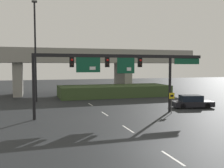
{
  "coord_description": "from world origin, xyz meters",
  "views": [
    {
      "loc": [
        -7.16,
        -14.06,
        4.94
      ],
      "look_at": [
        0.0,
        9.05,
        3.24
      ],
      "focal_mm": 42.0,
      "sensor_mm": 36.0,
      "label": 1
    }
  ],
  "objects_px": {
    "highway_light_pole_near": "(35,49)",
    "parked_sedan_near_right": "(192,102)",
    "signal_gantry": "(119,65)",
    "speed_limit_sign": "(172,100)"
  },
  "relations": [
    {
      "from": "highway_light_pole_near",
      "to": "parked_sedan_near_right",
      "type": "relative_size",
      "value": 2.73
    },
    {
      "from": "signal_gantry",
      "to": "speed_limit_sign",
      "type": "bearing_deg",
      "value": -9.44
    },
    {
      "from": "speed_limit_sign",
      "to": "parked_sedan_near_right",
      "type": "xyz_separation_m",
      "value": [
        4.22,
        2.63,
        -0.75
      ]
    },
    {
      "from": "signal_gantry",
      "to": "highway_light_pole_near",
      "type": "xyz_separation_m",
      "value": [
        -7.7,
        12.3,
        2.2
      ]
    },
    {
      "from": "speed_limit_sign",
      "to": "highway_light_pole_near",
      "type": "height_order",
      "value": "highway_light_pole_near"
    },
    {
      "from": "signal_gantry",
      "to": "speed_limit_sign",
      "type": "relative_size",
      "value": 8.05
    },
    {
      "from": "parked_sedan_near_right",
      "to": "highway_light_pole_near",
      "type": "bearing_deg",
      "value": 160.16
    },
    {
      "from": "signal_gantry",
      "to": "parked_sedan_near_right",
      "type": "relative_size",
      "value": 3.55
    },
    {
      "from": "highway_light_pole_near",
      "to": "parked_sedan_near_right",
      "type": "xyz_separation_m",
      "value": [
        17.41,
        -10.58,
        -6.49
      ]
    },
    {
      "from": "highway_light_pole_near",
      "to": "signal_gantry",
      "type": "bearing_deg",
      "value": -57.94
    }
  ]
}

